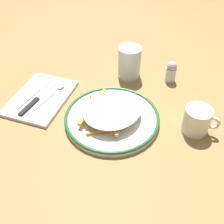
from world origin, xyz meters
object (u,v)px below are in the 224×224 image
Objects in this scene: plate at (112,118)px; spoon at (55,92)px; water_glass at (129,62)px; fries_heap at (110,111)px; salt_shaker at (171,71)px; napkin at (41,98)px; coffee_mug at (197,120)px; knife at (37,99)px; fork at (36,92)px.

spoon reaches higher than plate.
water_glass is (-0.02, 0.25, 0.05)m from plate.
salt_shaker is at bearing 63.71° from fries_heap.
fries_heap is 1.01× the size of napkin.
coffee_mug is (0.47, -0.01, 0.03)m from spoon.
salt_shaker is (0.13, 0.27, 0.00)m from fries_heap.
spoon is (0.04, 0.05, 0.00)m from knife.
coffee_mug is at bearing -0.62° from spoon.
spoon is (-0.22, 0.05, -0.02)m from fries_heap.
knife is 0.35m from water_glass.
spoon reaches higher than napkin.
spoon is at bearing -148.26° from salt_shaker.
coffee_mug is 1.31× the size of salt_shaker.
plate is 1.23× the size of fries_heap.
fork is at bearing 155.32° from napkin.
coffee_mug is (0.27, -0.20, -0.02)m from water_glass.
plate is at bearing -115.58° from salt_shaker.
salt_shaker is (-0.12, 0.22, -0.00)m from coffee_mug.
spoon reaches higher than knife.
spoon is 1.32× the size of water_glass.
coffee_mug is (0.50, 0.03, 0.03)m from napkin.
coffee_mug is (0.50, 0.05, 0.03)m from knife.
fries_heap is at bearing -13.13° from spoon.
fork is at bearing -178.15° from coffee_mug.
fork is at bearing -140.12° from water_glass.
napkin is at bearing -135.17° from spoon.
water_glass reaches higher than napkin.
water_glass reaches higher than knife.
water_glass is at bearing 39.88° from fork.
fork reaches higher than napkin.
spoon is at bearing -135.66° from water_glass.
fries_heap reaches higher than knife.
fork is 1.53× the size of water_glass.
fries_heap is at bearing -86.01° from water_glass.
coffee_mug is (0.53, 0.02, 0.03)m from fork.
napkin is at bearing -176.68° from coffee_mug.
salt_shaker reaches higher than spoon.
salt_shaker is at bearing 30.17° from fork.
plate is 1.65× the size of fork.
napkin is at bearing -135.59° from water_glass.
salt_shaker reaches higher than knife.
fork is at bearing -159.95° from spoon.
salt_shaker is (0.39, 0.27, 0.03)m from knife.
plate is at bearing -3.26° from napkin.
fork is 0.84× the size of knife.
fries_heap is at bearing -3.80° from napkin.
napkin is 0.02m from knife.
salt_shaker is (0.13, 0.27, 0.03)m from plate.
napkin is 1.55× the size of spoon.
spoon is at bearing 167.67° from plate.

